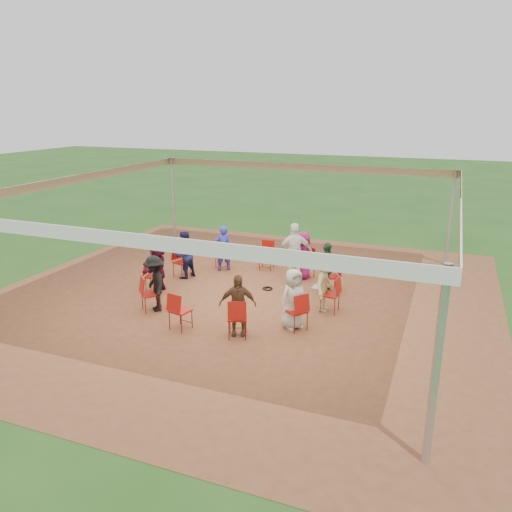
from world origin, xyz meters
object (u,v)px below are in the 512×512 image
at_px(chair_0, 330,295).
at_px(laptop, 319,285).
at_px(chair_1, 331,277).
at_px(person_seated_7, 238,305).
at_px(person_seated_0, 326,284).
at_px(chair_7, 151,294).
at_px(cable_coil, 268,289).
at_px(chair_8, 180,311).
at_px(chair_5, 182,262).
at_px(chair_9, 237,318).
at_px(person_seated_6, 155,284).
at_px(chair_3, 267,255).
at_px(person_seated_4, 184,255).
at_px(chair_2, 306,263).
at_px(person_seated_8, 293,299).
at_px(person_seated_1, 327,268).
at_px(person_seated_3, 223,248).
at_px(person_seated_2, 303,255).
at_px(chair_4, 222,255).
at_px(chair_6, 154,276).
at_px(person_seated_5, 158,267).
at_px(chair_10, 296,311).
at_px(standing_person, 295,253).

height_order(chair_0, laptop, chair_0).
relative_size(chair_1, person_seated_7, 0.64).
relative_size(person_seated_0, person_seated_7, 1.00).
distance_m(chair_7, cable_coil, 3.33).
xyz_separation_m(chair_8, person_seated_0, (2.80, 2.23, 0.26)).
distance_m(chair_5, cable_coil, 2.78).
relative_size(chair_9, person_seated_6, 0.64).
relative_size(chair_3, person_seated_4, 0.64).
distance_m(chair_2, chair_7, 4.81).
xyz_separation_m(person_seated_0, person_seated_8, (-0.44, -1.22, 0.00)).
bearing_deg(chair_3, chair_5, 32.73).
distance_m(chair_9, person_seated_0, 2.58).
bearing_deg(person_seated_1, person_seated_3, 49.09).
bearing_deg(chair_1, chair_5, 65.45).
bearing_deg(cable_coil, person_seated_2, 64.03).
height_order(chair_4, person_seated_4, person_seated_4).
distance_m(chair_1, person_seated_0, 1.37).
height_order(chair_2, chair_5, same).
bearing_deg(person_seated_0, chair_6, 98.39).
distance_m(chair_6, laptop, 4.53).
height_order(chair_2, chair_3, same).
bearing_deg(person_seated_0, chair_3, 47.83).
distance_m(chair_0, laptop, 0.35).
xyz_separation_m(chair_3, chair_5, (-2.09, -1.59, 0.00)).
bearing_deg(chair_0, chair_9, 147.27).
relative_size(person_seated_4, person_seated_8, 1.00).
height_order(chair_5, person_seated_5, person_seated_5).
distance_m(chair_0, chair_1, 1.37).
height_order(chair_0, person_seated_0, person_seated_0).
height_order(person_seated_1, person_seated_2, same).
height_order(chair_0, cable_coil, chair_0).
bearing_deg(chair_6, chair_1, 98.18).
height_order(person_seated_2, laptop, person_seated_2).
relative_size(chair_6, person_seated_6, 0.64).
bearing_deg(person_seated_0, chair_1, 11.44).
xyz_separation_m(chair_0, chair_2, (-1.28, 2.29, 0.00)).
height_order(person_seated_1, person_seated_6, same).
height_order(chair_4, chair_5, same).
bearing_deg(laptop, chair_3, 46.01).
relative_size(person_seated_3, person_seated_5, 1.00).
xyz_separation_m(chair_4, person_seated_8, (3.34, -3.30, 0.26)).
distance_m(chair_4, person_seated_6, 3.59).
height_order(chair_1, person_seated_4, person_seated_4).
height_order(person_seated_7, person_seated_8, same).
relative_size(chair_4, chair_5, 1.00).
xyz_separation_m(chair_1, person_seated_3, (-3.52, 0.65, 0.26)).
bearing_deg(chair_1, chair_10, 147.27).
bearing_deg(standing_person, person_seated_1, 127.23).
height_order(person_seated_1, standing_person, standing_person).
xyz_separation_m(person_seated_1, person_seated_4, (-4.19, -0.34, 0.00)).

